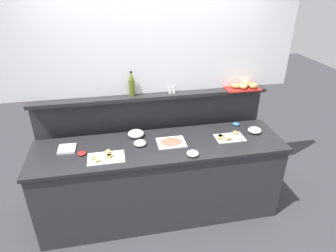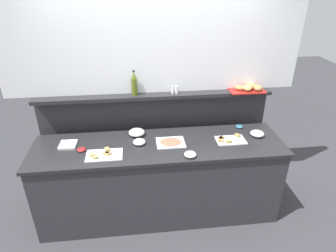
% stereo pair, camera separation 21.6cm
% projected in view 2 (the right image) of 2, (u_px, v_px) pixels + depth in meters
% --- Properties ---
extents(ground_plane, '(12.00, 12.00, 0.00)m').
position_uv_depth(ground_plane, '(156.00, 179.00, 4.03)').
color(ground_plane, '#38383D').
extents(buffet_counter, '(2.64, 0.70, 0.92)m').
position_uv_depth(buffet_counter, '(160.00, 180.00, 3.29)').
color(buffet_counter, '#2D2D33').
rests_on(buffet_counter, ground_plane).
extents(back_ledge_unit, '(2.68, 0.22, 1.31)m').
position_uv_depth(back_ledge_unit, '(156.00, 139.00, 3.65)').
color(back_ledge_unit, '#2D2D33').
rests_on(back_ledge_unit, ground_plane).
extents(upper_wall_panel, '(3.28, 0.08, 1.29)m').
position_uv_depth(upper_wall_panel, '(153.00, 33.00, 3.08)').
color(upper_wall_panel, white).
rests_on(upper_wall_panel, back_ledge_unit).
extents(sandwich_platter_front, '(0.31, 0.20, 0.04)m').
position_uv_depth(sandwich_platter_front, '(229.00, 140.00, 3.14)').
color(sandwich_platter_front, silver).
rests_on(sandwich_platter_front, buffet_counter).
extents(sandwich_platter_side, '(0.35, 0.22, 0.04)m').
position_uv_depth(sandwich_platter_side, '(104.00, 155.00, 2.89)').
color(sandwich_platter_side, white).
rests_on(sandwich_platter_side, buffet_counter).
extents(cold_cuts_platter, '(0.30, 0.24, 0.02)m').
position_uv_depth(cold_cuts_platter, '(171.00, 142.00, 3.10)').
color(cold_cuts_platter, white).
rests_on(cold_cuts_platter, buffet_counter).
extents(glass_bowl_large, '(0.12, 0.12, 0.05)m').
position_uv_depth(glass_bowl_large, '(190.00, 155.00, 2.87)').
color(glass_bowl_large, silver).
rests_on(glass_bowl_large, buffet_counter).
extents(glass_bowl_medium, '(0.15, 0.15, 0.06)m').
position_uv_depth(glass_bowl_medium, '(257.00, 134.00, 3.23)').
color(glass_bowl_medium, silver).
rests_on(glass_bowl_medium, buffet_counter).
extents(glass_bowl_small, '(0.13, 0.13, 0.05)m').
position_uv_depth(glass_bowl_small, '(139.00, 142.00, 3.07)').
color(glass_bowl_small, silver).
rests_on(glass_bowl_small, buffet_counter).
extents(glass_bowl_extra, '(0.18, 0.18, 0.07)m').
position_uv_depth(glass_bowl_extra, '(137.00, 133.00, 3.24)').
color(glass_bowl_extra, silver).
rests_on(glass_bowl_extra, buffet_counter).
extents(condiment_bowl_red, '(0.09, 0.09, 0.03)m').
position_uv_depth(condiment_bowl_red, '(82.00, 150.00, 2.96)').
color(condiment_bowl_red, red).
rests_on(condiment_bowl_red, buffet_counter).
extents(condiment_bowl_dark, '(0.09, 0.09, 0.03)m').
position_uv_depth(condiment_bowl_dark, '(239.00, 126.00, 3.40)').
color(condiment_bowl_dark, teal).
rests_on(condiment_bowl_dark, buffet_counter).
extents(napkin_stack, '(0.18, 0.18, 0.02)m').
position_uv_depth(napkin_stack, '(68.00, 145.00, 3.05)').
color(napkin_stack, white).
rests_on(napkin_stack, buffet_counter).
extents(olive_oil_bottle, '(0.06, 0.06, 0.28)m').
position_uv_depth(olive_oil_bottle, '(134.00, 84.00, 3.23)').
color(olive_oil_bottle, '#56661E').
rests_on(olive_oil_bottle, back_ledge_unit).
extents(salt_shaker, '(0.03, 0.03, 0.09)m').
position_uv_depth(salt_shaker, '(173.00, 90.00, 3.29)').
color(salt_shaker, white).
rests_on(salt_shaker, back_ledge_unit).
extents(pepper_shaker, '(0.03, 0.03, 0.09)m').
position_uv_depth(pepper_shaker, '(177.00, 90.00, 3.30)').
color(pepper_shaker, white).
rests_on(pepper_shaker, back_ledge_unit).
extents(bread_basket, '(0.40, 0.27, 0.08)m').
position_uv_depth(bread_basket, '(249.00, 88.00, 3.37)').
color(bread_basket, '#B2231E').
rests_on(bread_basket, back_ledge_unit).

